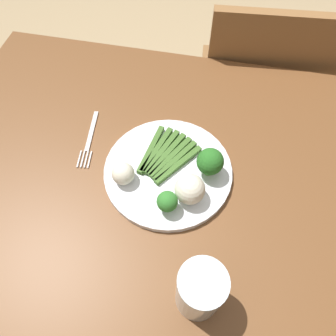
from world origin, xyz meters
name	(u,v)px	position (x,y,z in m)	size (l,w,h in m)	color
ground_plane	(172,275)	(0.00, 0.00, -0.01)	(6.00, 6.00, 0.02)	tan
dining_table	(175,213)	(0.00, 0.00, 0.62)	(1.18, 0.88, 0.73)	brown
chair	(255,92)	(-0.18, -0.58, 0.50)	(0.44, 0.44, 0.87)	olive
plate	(168,171)	(0.03, -0.04, 0.74)	(0.28, 0.28, 0.01)	white
asparagus_bundle	(166,156)	(0.04, -0.07, 0.75)	(0.13, 0.15, 0.01)	#3D6626
broccoli_near_center	(210,162)	(-0.06, -0.05, 0.79)	(0.06, 0.06, 0.07)	#568E33
broccoli_back	(167,202)	(0.01, 0.05, 0.78)	(0.04, 0.04, 0.05)	#609E3D
cauliflower_mid	(190,189)	(-0.03, 0.01, 0.78)	(0.06, 0.06, 0.06)	silver
cauliflower_outer_edge	(123,173)	(0.11, 0.00, 0.77)	(0.05, 0.05, 0.05)	silver
fork	(90,139)	(0.23, -0.10, 0.73)	(0.04, 0.17, 0.00)	silver
water_glass	(200,291)	(-0.08, 0.20, 0.80)	(0.08, 0.08, 0.13)	silver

